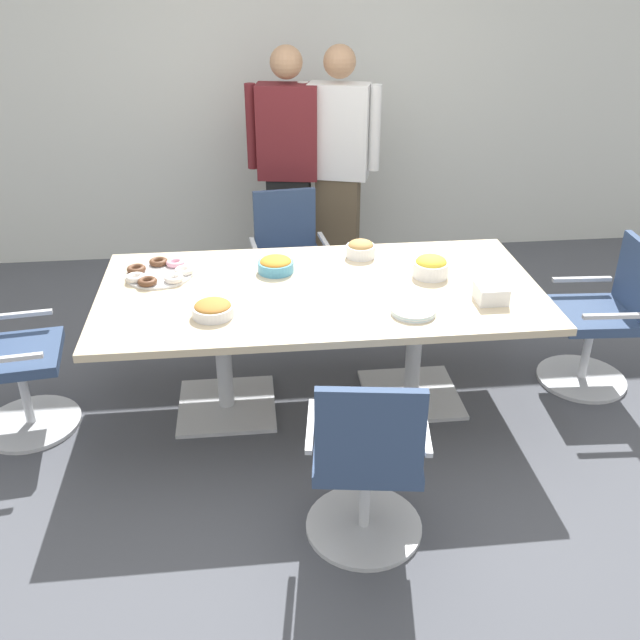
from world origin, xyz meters
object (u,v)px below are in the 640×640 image
at_px(office_chair_3, 7,365).
at_px(snack_bowl_cookies, 361,249).
at_px(donut_platter, 159,273).
at_px(conference_table, 320,308).
at_px(person_standing_1, 338,166).
at_px(snack_bowl_chips_yellow, 431,266).
at_px(office_chair_0, 367,467).
at_px(person_standing_0, 288,166).
at_px(office_chair_1, 601,323).
at_px(snack_bowl_chips_orange, 276,265).
at_px(plate_stack, 413,311).
at_px(snack_bowl_pretzels, 213,309).
at_px(napkin_pile, 491,293).
at_px(office_chair_2, 289,266).

distance_m(office_chair_3, snack_bowl_cookies, 2.08).
bearing_deg(donut_platter, conference_table, -15.79).
xyz_separation_m(person_standing_1, snack_bowl_cookies, (-0.03, -1.29, -0.14)).
bearing_deg(snack_bowl_chips_yellow, office_chair_0, -114.87).
distance_m(office_chair_0, person_standing_1, 2.86).
distance_m(person_standing_0, person_standing_1, 0.37).
bearing_deg(snack_bowl_cookies, office_chair_1, -14.03).
bearing_deg(person_standing_0, donut_platter, 70.47).
bearing_deg(office_chair_3, snack_bowl_cookies, 96.21).
distance_m(conference_table, office_chair_1, 1.72).
xyz_separation_m(office_chair_1, snack_bowl_chips_orange, (-1.93, 0.19, 0.39)).
relative_size(office_chair_3, plate_stack, 3.99).
height_order(person_standing_0, snack_bowl_cookies, person_standing_0).
distance_m(snack_bowl_pretzels, snack_bowl_cookies, 1.10).
bearing_deg(person_standing_1, office_chair_3, 57.97).
bearing_deg(person_standing_1, napkin_pile, 122.69).
distance_m(person_standing_0, plate_stack, 2.14).
xyz_separation_m(conference_table, snack_bowl_pretzels, (-0.57, -0.27, 0.16)).
relative_size(office_chair_2, donut_platter, 2.39).
xyz_separation_m(office_chair_1, plate_stack, (-1.26, -0.41, 0.36)).
relative_size(office_chair_3, snack_bowl_pretzels, 4.30).
bearing_deg(donut_platter, snack_bowl_cookies, 7.64).
relative_size(office_chair_1, office_chair_3, 1.00).
distance_m(snack_bowl_cookies, snack_bowl_chips_yellow, 0.47).
bearing_deg(office_chair_0, snack_bowl_pretzels, 136.42).
xyz_separation_m(conference_table, napkin_pile, (0.87, -0.26, 0.17)).
bearing_deg(office_chair_2, snack_bowl_chips_yellow, 119.68).
relative_size(office_chair_2, snack_bowl_pretzels, 4.30).
xyz_separation_m(snack_bowl_cookies, donut_platter, (-1.18, -0.16, -0.03)).
distance_m(office_chair_0, napkin_pile, 1.22).
relative_size(office_chair_0, person_standing_0, 0.51).
distance_m(office_chair_1, office_chair_3, 3.40).
relative_size(office_chair_2, snack_bowl_cookies, 5.26).
bearing_deg(snack_bowl_cookies, office_chair_0, -97.67).
bearing_deg(snack_bowl_chips_orange, snack_bowl_cookies, 17.88).
bearing_deg(plate_stack, office_chair_1, 17.96).
bearing_deg(plate_stack, donut_platter, 155.50).
bearing_deg(donut_platter, office_chair_3, -158.72).
xyz_separation_m(office_chair_2, snack_bowl_cookies, (0.39, -0.69, 0.40)).
distance_m(conference_table, snack_bowl_pretzels, 0.65).
xyz_separation_m(office_chair_3, snack_bowl_chips_orange, (1.47, 0.31, 0.39)).
relative_size(office_chair_1, snack_bowl_chips_orange, 4.44).
xyz_separation_m(snack_bowl_chips_orange, donut_platter, (-0.66, 0.01, -0.02)).
height_order(plate_stack, napkin_pile, napkin_pile).
bearing_deg(office_chair_0, snack_bowl_chips_orange, 111.28).
bearing_deg(office_chair_1, office_chair_2, 63.08).
xyz_separation_m(conference_table, snack_bowl_chips_yellow, (0.64, 0.09, 0.18)).
relative_size(conference_table, plate_stack, 10.52).
height_order(person_standing_1, snack_bowl_chips_yellow, person_standing_1).
height_order(person_standing_0, napkin_pile, person_standing_0).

